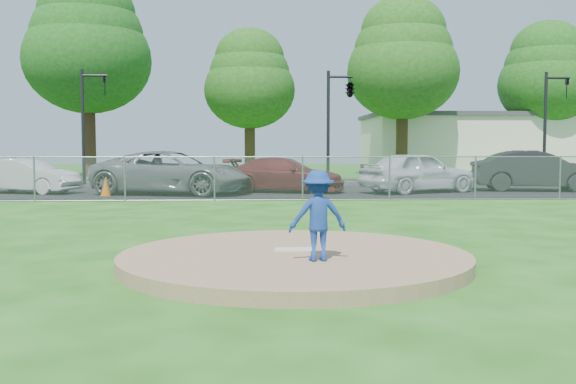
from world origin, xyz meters
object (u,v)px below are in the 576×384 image
object	(u,v)px
pitcher	(318,216)
parked_car_darkred	(285,175)
traffic_signal_center	(348,91)
parked_car_charcoal	(535,171)
tree_far_right	(547,73)
parked_car_gray	(172,173)
tree_center	(250,78)
tree_right	(403,58)
tree_left	(87,44)
parked_car_pearl	(418,172)
commercial_building	(475,143)
traffic_cone	(106,186)
traffic_signal_left	(88,116)
parked_car_white	(28,176)
traffic_signal_right	(550,117)

from	to	relation	value
pitcher	parked_car_darkred	distance (m)	16.81
traffic_signal_center	pitcher	distance (m)	23.31
parked_car_darkred	parked_car_charcoal	size ratio (longest dim) A/B	0.94
tree_far_right	parked_car_gray	bearing A→B (deg)	-140.26
tree_center	tree_right	bearing A→B (deg)	-11.31
tree_center	tree_far_right	world-z (taller)	tree_far_right
tree_center	tree_far_right	distance (m)	21.03
tree_center	pitcher	bearing A→B (deg)	-87.87
parked_car_charcoal	tree_left	bearing A→B (deg)	66.03
traffic_signal_center	parked_car_pearl	bearing A→B (deg)	-73.08
parked_car_darkred	tree_far_right	bearing A→B (deg)	-29.82
commercial_building	traffic_cone	size ratio (longest dim) A/B	22.35
traffic_signal_left	parked_car_darkred	bearing A→B (deg)	-32.28
tree_right	parked_car_white	world-z (taller)	tree_right
commercial_building	tree_center	bearing A→B (deg)	-166.76
pitcher	parked_car_charcoal	xyz separation A→B (m)	(10.77, 17.08, 0.00)
traffic_signal_right	parked_car_white	bearing A→B (deg)	-165.94
traffic_signal_center	parked_car_pearl	world-z (taller)	traffic_signal_center
traffic_signal_left	parked_car_white	xyz separation A→B (m)	(-0.86, -5.98, -2.67)
commercial_building	pitcher	size ratio (longest dim) A/B	12.62
tree_far_right	commercial_building	bearing A→B (deg)	143.13
tree_left	tree_far_right	world-z (taller)	tree_left
parked_car_charcoal	pitcher	bearing A→B (deg)	157.36
tree_center	commercial_building	bearing A→B (deg)	13.24
tree_left	parked_car_white	xyz separation A→B (m)	(1.38, -14.98, -7.55)
tree_far_right	tree_right	bearing A→B (deg)	-164.74
commercial_building	tree_center	xyz separation A→B (m)	(-17.00, -4.00, 4.31)
parked_car_pearl	parked_car_gray	bearing A→B (deg)	68.36
traffic_signal_left	parked_car_pearl	world-z (taller)	traffic_signal_left
parked_car_darkred	parked_car_pearl	xyz separation A→B (m)	(5.32, -0.46, 0.13)
tree_center	parked_car_darkred	distance (m)	18.88
traffic_signal_left	parked_car_gray	size ratio (longest dim) A/B	0.93
tree_left	traffic_signal_center	size ratio (longest dim) A/B	2.24
tree_right	traffic_cone	size ratio (longest dim) A/B	15.85
traffic_signal_right	parked_car_charcoal	distance (m)	6.94
tree_center	traffic_signal_right	world-z (taller)	tree_center
parked_car_white	parked_car_charcoal	distance (m)	20.68
parked_car_pearl	traffic_signal_left	bearing A→B (deg)	42.22
tree_center	traffic_signal_center	world-z (taller)	tree_center
tree_center	parked_car_gray	world-z (taller)	tree_center
commercial_building	traffic_signal_left	world-z (taller)	traffic_signal_left
traffic_signal_right	traffic_signal_left	bearing A→B (deg)	180.00
parked_car_white	tree_right	bearing A→B (deg)	-30.70
parked_car_white	parked_car_gray	size ratio (longest dim) A/B	0.68
tree_center	traffic_cone	bearing A→B (deg)	-104.84
parked_car_darkred	traffic_signal_center	bearing A→B (deg)	-13.83
traffic_signal_left	traffic_signal_center	world-z (taller)	same
tree_left	traffic_cone	size ratio (longest dim) A/B	17.07
tree_center	parked_car_white	xyz separation A→B (m)	(-8.62, -17.98, -5.78)
traffic_signal_left	parked_car_gray	distance (m)	8.78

